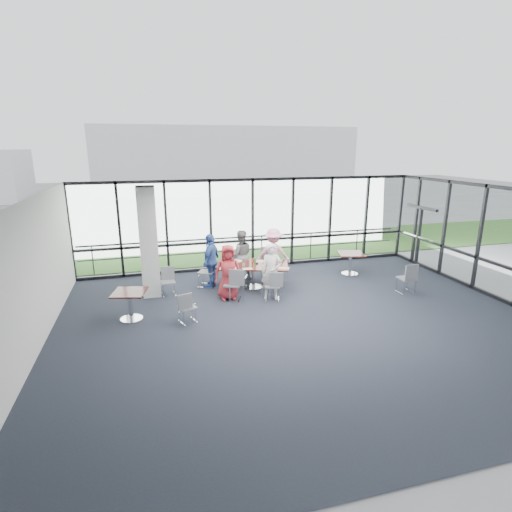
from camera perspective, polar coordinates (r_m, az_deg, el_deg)
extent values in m
cube|color=#202530|center=(10.16, 6.80, -9.55)|extent=(12.00, 10.00, 0.02)
cube|color=white|center=(9.28, 7.43, 8.73)|extent=(12.00, 10.00, 0.04)
cube|color=silver|center=(9.25, -29.90, -3.41)|extent=(0.10, 10.00, 3.20)
cube|color=silver|center=(5.65, 27.12, -14.54)|extent=(12.00, 0.10, 3.20)
cube|color=white|center=(14.22, -0.48, 4.64)|extent=(12.00, 0.10, 3.20)
cube|color=white|center=(13.05, 32.32, 1.24)|extent=(0.10, 10.00, 3.20)
cube|color=black|center=(15.86, 22.25, 2.59)|extent=(0.12, 1.60, 2.10)
cube|color=white|center=(11.82, -15.08, 1.87)|extent=(0.50, 0.50, 3.20)
cube|color=slate|center=(19.33, -4.24, 2.59)|extent=(80.00, 70.00, 0.02)
cube|color=#345F24|center=(17.41, -2.98, 1.28)|extent=(80.00, 5.00, 0.01)
cube|color=silver|center=(41.23, -4.74, 13.63)|extent=(24.00, 10.00, 6.00)
cylinder|color=#2D2D33|center=(15.03, -1.05, 0.93)|extent=(12.00, 0.06, 0.06)
cube|color=#3D1311|center=(12.26, -0.37, -1.31)|extent=(2.35, 1.73, 0.04)
cylinder|color=silver|center=(12.38, -0.36, -2.97)|extent=(0.12, 0.12, 0.71)
cylinder|color=silver|center=(12.49, -0.36, -4.45)|extent=(0.56, 0.56, 0.03)
cube|color=#3D1311|center=(10.51, -17.65, -4.98)|extent=(0.94, 0.94, 0.04)
cylinder|color=silver|center=(10.64, -17.48, -6.87)|extent=(0.12, 0.12, 0.71)
cube|color=#3D1311|center=(13.94, 13.40, 0.33)|extent=(1.02, 1.02, 0.04)
cylinder|color=silver|center=(14.04, 13.30, -1.15)|extent=(0.12, 0.12, 0.71)
imported|color=#AE2A32|center=(11.38, -4.03, -2.32)|extent=(0.82, 0.56, 1.60)
imported|color=white|center=(11.36, 2.23, -2.25)|extent=(0.70, 0.60, 1.62)
imported|color=slate|center=(13.08, -2.22, 0.16)|extent=(0.84, 0.57, 1.64)
imported|color=#F59EB8|center=(13.12, 2.48, 0.31)|extent=(1.22, 0.91, 1.69)
imported|color=#3457A2|center=(12.38, -6.44, -0.66)|extent=(0.99, 1.13, 1.70)
cylinder|color=white|center=(11.89, -3.23, -1.74)|extent=(0.24, 0.24, 0.01)
cylinder|color=white|center=(11.84, 2.41, -1.80)|extent=(0.25, 0.25, 0.01)
cylinder|color=white|center=(12.61, -2.64, -0.72)|extent=(0.27, 0.27, 0.01)
cylinder|color=white|center=(12.61, 2.21, -0.72)|extent=(0.27, 0.27, 0.01)
cylinder|color=white|center=(12.27, -4.31, -1.21)|extent=(0.27, 0.27, 0.01)
cylinder|color=white|center=(11.98, -1.80, -1.24)|extent=(0.08, 0.08, 0.15)
cylinder|color=white|center=(12.08, 1.23, -1.13)|extent=(0.07, 0.07, 0.14)
cylinder|color=white|center=(12.54, -0.20, -0.50)|extent=(0.07, 0.07, 0.14)
cylinder|color=white|center=(12.09, -3.60, -1.14)|extent=(0.07, 0.07, 0.14)
cube|color=silver|center=(11.83, -1.23, -1.83)|extent=(0.29, 0.21, 0.00)
cube|color=silver|center=(11.92, 4.00, -1.73)|extent=(0.39, 0.34, 0.00)
cube|color=silver|center=(12.60, 0.71, -0.75)|extent=(0.37, 0.34, 0.00)
cube|color=black|center=(12.30, 0.02, -1.06)|extent=(0.10, 0.07, 0.04)
cylinder|color=#B63017|center=(12.24, -0.52, -0.80)|extent=(0.06, 0.06, 0.18)
cylinder|color=#247F2D|center=(12.24, -0.13, -0.75)|extent=(0.05, 0.05, 0.20)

